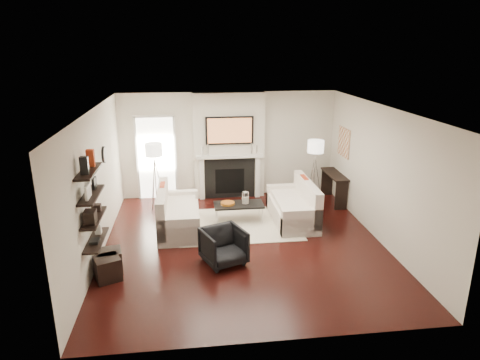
{
  "coord_description": "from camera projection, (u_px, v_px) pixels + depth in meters",
  "views": [
    {
      "loc": [
        -1.04,
        -7.74,
        3.81
      ],
      "look_at": [
        0.0,
        0.6,
        1.15
      ],
      "focal_mm": 32.0,
      "sensor_mm": 36.0,
      "label": 1
    }
  ],
  "objects": [
    {
      "name": "candlestick_r_tall",
      "position": [
        251.0,
        149.0,
        10.82
      ],
      "size": [
        0.04,
        0.04,
        0.3
      ],
      "primitive_type": "cylinder",
      "color": "silver",
      "rests_on": "mantel_shelf"
    },
    {
      "name": "loveseat_right_arm_s",
      "position": [
        284.0,
        196.0,
        10.37
      ],
      "size": [
        0.85,
        0.18,
        0.6
      ],
      "primitive_type": "cube",
      "color": "silver",
      "rests_on": "floor"
    },
    {
      "name": "chimney_breast",
      "position": [
        229.0,
        146.0,
        10.91
      ],
      "size": [
        1.8,
        0.25,
        2.7
      ],
      "primitive_type": "cube",
      "color": "silver",
      "rests_on": "floor"
    },
    {
      "name": "lamp_left_leg_c",
      "position": [
        153.0,
        185.0,
        10.24
      ],
      "size": [
        0.14,
        0.22,
        1.23
      ],
      "primitive_type": "cylinder",
      "rotation": [
        0.18,
        0.0,
        2.62
      ],
      "color": "silver",
      "rests_on": "floor"
    },
    {
      "name": "console_top",
      "position": [
        335.0,
        174.0,
        10.66
      ],
      "size": [
        0.35,
        1.2,
        0.04
      ],
      "primitive_type": "cube",
      "color": "black",
      "rests_on": "floor"
    },
    {
      "name": "room_envelope",
      "position": [
        244.0,
        179.0,
        8.19
      ],
      "size": [
        6.0,
        6.0,
        6.0
      ],
      "color": "black",
      "rests_on": "ground"
    },
    {
      "name": "fireplace_surround",
      "position": [
        230.0,
        178.0,
        11.03
      ],
      "size": [
        1.3,
        0.02,
        1.04
      ],
      "primitive_type": "cube",
      "color": "black",
      "rests_on": "floor"
    },
    {
      "name": "candlestick_l_tall",
      "position": [
        208.0,
        150.0,
        10.69
      ],
      "size": [
        0.04,
        0.04,
        0.3
      ],
      "primitive_type": "cylinder",
      "color": "silver",
      "rests_on": "mantel_shelf"
    },
    {
      "name": "pillow_right_charcoal",
      "position": [
        311.0,
        195.0,
        9.24
      ],
      "size": [
        0.1,
        0.4,
        0.4
      ],
      "primitive_type": "cube",
      "color": "black",
      "rests_on": "loveseat_right_cushion"
    },
    {
      "name": "coffee_leg_nw",
      "position": [
        217.0,
        218.0,
        9.35
      ],
      "size": [
        0.02,
        0.02,
        0.38
      ],
      "primitive_type": "cylinder",
      "color": "silver",
      "rests_on": "floor"
    },
    {
      "name": "ottoman_far",
      "position": [
        108.0,
        268.0,
        7.23
      ],
      "size": [
        0.53,
        0.53,
        0.4
      ],
      "primitive_type": "cube",
      "rotation": [
        0.0,
        0.0,
        0.41
      ],
      "color": "black",
      "rests_on": "floor"
    },
    {
      "name": "loveseat_left_cushion",
      "position": [
        181.0,
        209.0,
        9.12
      ],
      "size": [
        0.63,
        1.44,
        0.1
      ],
      "primitive_type": "cube",
      "color": "silver",
      "rests_on": "loveseat_left_base"
    },
    {
      "name": "lamp_right_leg_c",
      "position": [
        313.0,
        181.0,
        10.56
      ],
      "size": [
        0.14,
        0.22,
        1.23
      ],
      "primitive_type": "cylinder",
      "rotation": [
        0.18,
        0.0,
        2.62
      ],
      "color": "silver",
      "rests_on": "floor"
    },
    {
      "name": "mantel_shelf",
      "position": [
        230.0,
        156.0,
        10.8
      ],
      "size": [
        1.7,
        0.18,
        0.07
      ],
      "primitive_type": "cube",
      "color": "white",
      "rests_on": "chimney_breast"
    },
    {
      "name": "candlestick_l_short",
      "position": [
        203.0,
        151.0,
        10.69
      ],
      "size": [
        0.04,
        0.04,
        0.24
      ],
      "primitive_type": "cylinder",
      "color": "silver",
      "rests_on": "mantel_shelf"
    },
    {
      "name": "coffee_leg_ne",
      "position": [
        262.0,
        216.0,
        9.47
      ],
      "size": [
        0.02,
        0.02,
        0.38
      ],
      "primitive_type": "cylinder",
      "color": "silver",
      "rests_on": "floor"
    },
    {
      "name": "lamp_left_shade",
      "position": [
        154.0,
        150.0,
        10.08
      ],
      "size": [
        0.4,
        0.4,
        0.3
      ],
      "primitive_type": "cylinder",
      "color": "white",
      "rests_on": "lamp_left_post"
    },
    {
      "name": "decor_books",
      "position": [
        94.0,
        241.0,
        7.0
      ],
      "size": [
        0.14,
        0.2,
        0.05
      ],
      "primitive_type": "cube",
      "color": "black",
      "rests_on": "shelf_bottom"
    },
    {
      "name": "lamp_right_leg_b",
      "position": [
        311.0,
        179.0,
        10.74
      ],
      "size": [
        0.14,
        0.22,
        1.23
      ],
      "primitive_type": "cylinder",
      "rotation": [
        0.18,
        0.0,
        0.52
      ],
      "color": "silver",
      "rests_on": "floor"
    },
    {
      "name": "coffee_table",
      "position": [
        239.0,
        205.0,
        9.55
      ],
      "size": [
        1.1,
        0.55,
        0.04
      ],
      "primitive_type": "cube",
      "color": "black",
      "rests_on": "floor"
    },
    {
      "name": "tv_body",
      "position": [
        230.0,
        130.0,
        10.63
      ],
      "size": [
        1.2,
        0.06,
        0.7
      ],
      "primitive_type": "cube",
      "color": "black",
      "rests_on": "chimney_breast"
    },
    {
      "name": "clock_face",
      "position": [
        105.0,
        155.0,
        8.62
      ],
      "size": [
        0.01,
        0.29,
        0.29
      ],
      "primitive_type": "cylinder",
      "rotation": [
        0.0,
        1.57,
        0.0
      ],
      "color": "white",
      "rests_on": "clock_rim"
    },
    {
      "name": "lamp_left_post",
      "position": [
        156.0,
        184.0,
        10.34
      ],
      "size": [
        0.02,
        0.02,
        1.2
      ],
      "primitive_type": "cylinder",
      "color": "silver",
      "rests_on": "floor"
    },
    {
      "name": "clock_rim",
      "position": [
        104.0,
        155.0,
        8.61
      ],
      "size": [
        0.04,
        0.34,
        0.34
      ],
      "primitive_type": "cylinder",
      "rotation": [
        0.0,
        1.57,
        0.0
      ],
      "color": "black",
      "rests_on": "wall_left"
    },
    {
      "name": "loveseat_right_base",
      "position": [
        292.0,
        212.0,
        9.63
      ],
      "size": [
        0.85,
        1.8,
        0.42
      ],
      "primitive_type": "cube",
      "color": "silver",
      "rests_on": "floor"
    },
    {
      "name": "coffee_leg_sw",
      "position": [
        216.0,
        211.0,
        9.77
      ],
      "size": [
        0.02,
        0.02,
        0.38
      ],
      "primitive_type": "cylinder",
      "color": "silver",
      "rests_on": "floor"
    },
    {
      "name": "candlestick_r_short",
      "position": [
        256.0,
        150.0,
        10.85
      ],
      "size": [
        0.04,
        0.04,
        0.24
      ],
      "primitive_type": "cylinder",
      "color": "silver",
      "rests_on": "mantel_shelf"
    },
    {
      "name": "loveseat_left_arm_n",
      "position": [
        179.0,
        232.0,
        8.4
      ],
      "size": [
        0.85,
        0.18,
        0.6
      ],
      "primitive_type": "cube",
      "color": "silver",
      "rests_on": "floor"
    },
    {
      "name": "loveseat_left_back",
      "position": [
        163.0,
        207.0,
        9.06
      ],
      "size": [
        0.18,
        1.8,
        0.8
      ],
      "primitive_type": "cube",
      "color": "silver",
      "rests_on": "floor"
    },
    {
      "name": "lamp_right_post",
      "position": [
        314.0,
        180.0,
        10.66
      ],
      "size": [
        0.02,
        0.02,
        1.2
      ],
      "primitive_type": "cylinder",
      "color": "silver",
      "rests_on": "floor"
    },
    {
      "name": "wall_art",
      "position": [
        344.0,
        142.0,
        10.39
      ],
      "size": [
        0.03,
        0.7,
        0.7
      ],
      "primitive_type": "cube",
      "color": "tan",
      "rests_on": "wall_right"
    },
    {
      "name": "lamp_right_shade",
      "position": [
        316.0,
        146.0,
        10.4
      ],
      "size": [
        0.4,
        0.4,
        0.3
      ],
      "primitive_type": "cylinder",
      "color": "white",
      "rests_on": "lamp_right_post"
    },
    {
      "name": "decor_box_tall",
      "position": [
        98.0,
        229.0,
        7.32
      ],
      "size": [
        0.1,
        0.1,
        0.18
      ],
      "primitive_type": "cube",
      "color": "white",
      "rests_on": "shelf_bottom"
    },
    {
      "name": "door_trim_top",
      "position": [
        154.0,
        116.0,
        10.54
      ],
      "size": [
        1.02,
        0.06,
        0.06
      ],
      "primitive_type": "cube",
      "color": "white",
      "rests_on": "wall_back"
    },
    {
      "name": "hurricane_candle",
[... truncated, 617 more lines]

